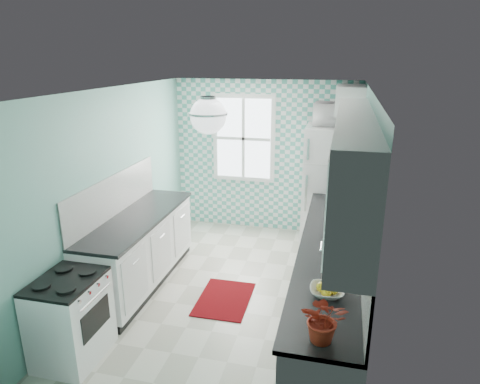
% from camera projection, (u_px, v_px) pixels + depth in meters
% --- Properties ---
extents(floor, '(3.00, 4.40, 0.02)m').
position_uv_depth(floor, '(232.00, 292.00, 5.44)').
color(floor, beige).
rests_on(floor, ground).
extents(ceiling, '(3.00, 4.40, 0.02)m').
position_uv_depth(ceiling, '(230.00, 89.00, 4.67)').
color(ceiling, white).
rests_on(ceiling, wall_back).
extents(wall_back, '(3.00, 0.02, 2.50)m').
position_uv_depth(wall_back, '(265.00, 157.00, 7.10)').
color(wall_back, '#6EAA9E').
rests_on(wall_back, floor).
extents(wall_front, '(3.00, 0.02, 2.50)m').
position_uv_depth(wall_front, '(151.00, 295.00, 3.01)').
color(wall_front, '#6EAA9E').
rests_on(wall_front, floor).
extents(wall_left, '(0.02, 4.40, 2.50)m').
position_uv_depth(wall_left, '(115.00, 189.00, 5.39)').
color(wall_left, '#6EAA9E').
rests_on(wall_left, floor).
extents(wall_right, '(0.02, 4.40, 2.50)m').
position_uv_depth(wall_right, '(363.00, 208.00, 4.71)').
color(wall_right, '#6EAA9E').
rests_on(wall_right, floor).
extents(accent_wall, '(3.00, 0.01, 2.50)m').
position_uv_depth(accent_wall, '(265.00, 157.00, 7.08)').
color(accent_wall, '#50AC9B').
rests_on(accent_wall, wall_back).
extents(window, '(1.04, 0.05, 1.44)m').
position_uv_depth(window, '(244.00, 138.00, 7.04)').
color(window, white).
rests_on(window, wall_back).
extents(backsplash_right, '(0.02, 3.60, 0.51)m').
position_uv_depth(backsplash_right, '(362.00, 226.00, 4.36)').
color(backsplash_right, white).
rests_on(backsplash_right, wall_right).
extents(backsplash_left, '(0.02, 2.15, 0.51)m').
position_uv_depth(backsplash_left, '(114.00, 195.00, 5.33)').
color(backsplash_left, white).
rests_on(backsplash_left, wall_left).
extents(upper_cabinets_right, '(0.33, 3.20, 0.90)m').
position_uv_depth(upper_cabinets_right, '(352.00, 163.00, 4.00)').
color(upper_cabinets_right, white).
rests_on(upper_cabinets_right, wall_right).
extents(upper_cabinet_fridge, '(0.40, 0.74, 0.40)m').
position_uv_depth(upper_cabinet_fridge, '(350.00, 100.00, 6.15)').
color(upper_cabinet_fridge, white).
rests_on(upper_cabinet_fridge, wall_right).
extents(ceiling_light, '(0.34, 0.34, 0.35)m').
position_uv_depth(ceiling_light, '(208.00, 116.00, 3.98)').
color(ceiling_light, silver).
rests_on(ceiling_light, ceiling).
extents(base_cabinets_right, '(0.60, 3.60, 0.90)m').
position_uv_depth(base_cabinets_right, '(328.00, 287.00, 4.66)').
color(base_cabinets_right, white).
rests_on(base_cabinets_right, floor).
extents(countertop_right, '(0.63, 3.60, 0.04)m').
position_uv_depth(countertop_right, '(330.00, 248.00, 4.52)').
color(countertop_right, black).
rests_on(countertop_right, base_cabinets_right).
extents(base_cabinets_left, '(0.60, 2.15, 0.90)m').
position_uv_depth(base_cabinets_left, '(140.00, 252.00, 5.50)').
color(base_cabinets_left, white).
rests_on(base_cabinets_left, floor).
extents(countertop_left, '(0.63, 2.15, 0.04)m').
position_uv_depth(countertop_left, '(138.00, 218.00, 5.35)').
color(countertop_left, black).
rests_on(countertop_left, base_cabinets_left).
extents(fridge, '(0.82, 0.81, 1.87)m').
position_uv_depth(fridge, '(331.00, 187.00, 6.54)').
color(fridge, white).
rests_on(fridge, floor).
extents(stove, '(0.56, 0.70, 0.84)m').
position_uv_depth(stove, '(71.00, 318.00, 4.13)').
color(stove, silver).
rests_on(stove, floor).
extents(sink, '(0.56, 0.47, 0.53)m').
position_uv_depth(sink, '(334.00, 215.00, 5.42)').
color(sink, silver).
rests_on(sink, countertop_right).
extents(rug, '(0.63, 0.89, 0.01)m').
position_uv_depth(rug, '(224.00, 299.00, 5.25)').
color(rug, maroon).
rests_on(rug, floor).
extents(dish_towel, '(0.03, 0.23, 0.34)m').
position_uv_depth(dish_towel, '(308.00, 245.00, 5.62)').
color(dish_towel, teal).
rests_on(dish_towel, base_cabinets_right).
extents(fruit_bowl, '(0.30, 0.30, 0.07)m').
position_uv_depth(fruit_bowl, '(327.00, 291.00, 3.58)').
color(fruit_bowl, white).
rests_on(fruit_bowl, countertop_right).
extents(potted_plant, '(0.33, 0.29, 0.35)m').
position_uv_depth(potted_plant, '(324.00, 319.00, 2.96)').
color(potted_plant, '#B61706').
rests_on(potted_plant, countertop_right).
extents(soap_bottle, '(0.12, 0.12, 0.21)m').
position_uv_depth(soap_bottle, '(339.00, 200.00, 5.62)').
color(soap_bottle, '#99B3B9').
rests_on(soap_bottle, countertop_right).
extents(microwave, '(0.63, 0.44, 0.34)m').
position_uv_depth(microwave, '(336.00, 114.00, 6.20)').
color(microwave, white).
rests_on(microwave, fridge).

